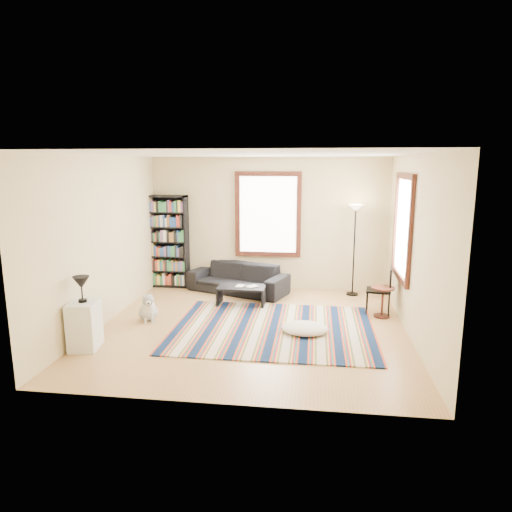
# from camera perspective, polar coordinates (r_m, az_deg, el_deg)

# --- Properties ---
(floor) EXTENTS (5.00, 5.00, 0.10)m
(floor) POSITION_cam_1_polar(r_m,az_deg,el_deg) (7.66, -0.49, -9.20)
(floor) COLOR tan
(floor) RESTS_ON ground
(ceiling) EXTENTS (5.00, 5.00, 0.10)m
(ceiling) POSITION_cam_1_polar(r_m,az_deg,el_deg) (7.17, -0.53, 13.03)
(ceiling) COLOR white
(ceiling) RESTS_ON floor
(wall_back) EXTENTS (5.00, 0.10, 2.80)m
(wall_back) POSITION_cam_1_polar(r_m,az_deg,el_deg) (9.78, 1.55, 4.08)
(wall_back) COLOR beige
(wall_back) RESTS_ON floor
(wall_front) EXTENTS (5.00, 0.10, 2.80)m
(wall_front) POSITION_cam_1_polar(r_m,az_deg,el_deg) (4.82, -4.67, -3.61)
(wall_front) COLOR beige
(wall_front) RESTS_ON floor
(wall_left) EXTENTS (0.10, 5.00, 2.80)m
(wall_left) POSITION_cam_1_polar(r_m,az_deg,el_deg) (8.03, -18.85, 1.86)
(wall_left) COLOR beige
(wall_left) RESTS_ON floor
(wall_right) EXTENTS (0.10, 5.00, 2.80)m
(wall_right) POSITION_cam_1_polar(r_m,az_deg,el_deg) (7.38, 19.51, 1.02)
(wall_right) COLOR beige
(wall_right) RESTS_ON floor
(window_back) EXTENTS (1.20, 0.06, 1.60)m
(window_back) POSITION_cam_1_polar(r_m,az_deg,el_deg) (9.68, 1.51, 5.19)
(window_back) COLOR white
(window_back) RESTS_ON wall_back
(window_right) EXTENTS (0.06, 1.20, 1.60)m
(window_right) POSITION_cam_1_polar(r_m,az_deg,el_deg) (8.11, 17.90, 3.44)
(window_right) COLOR white
(window_right) RESTS_ON wall_right
(rug) EXTENTS (3.26, 2.61, 0.02)m
(rug) POSITION_cam_1_polar(r_m,az_deg,el_deg) (7.55, 2.17, -9.03)
(rug) COLOR #0C1C3C
(rug) RESTS_ON floor
(sofa) EXTENTS (2.22, 1.46, 0.60)m
(sofa) POSITION_cam_1_polar(r_m,az_deg,el_deg) (9.58, -2.24, -2.78)
(sofa) COLOR black
(sofa) RESTS_ON floor
(bookshelf) EXTENTS (0.90, 0.30, 2.00)m
(bookshelf) POSITION_cam_1_polar(r_m,az_deg,el_deg) (10.07, -11.01, 1.79)
(bookshelf) COLOR black
(bookshelf) RESTS_ON floor
(coffee_table) EXTENTS (0.96, 0.62, 0.36)m
(coffee_table) POSITION_cam_1_polar(r_m,az_deg,el_deg) (8.76, -1.81, -4.95)
(coffee_table) COLOR black
(coffee_table) RESTS_ON floor
(book_a) EXTENTS (0.17, 0.22, 0.02)m
(book_a) POSITION_cam_1_polar(r_m,az_deg,el_deg) (8.73, -2.47, -3.73)
(book_a) COLOR beige
(book_a) RESTS_ON coffee_table
(book_b) EXTENTS (0.27, 0.27, 0.02)m
(book_b) POSITION_cam_1_polar(r_m,az_deg,el_deg) (8.74, -0.80, -3.71)
(book_b) COLOR beige
(book_b) RESTS_ON coffee_table
(floor_cushion) EXTENTS (0.85, 0.70, 0.19)m
(floor_cushion) POSITION_cam_1_polar(r_m,az_deg,el_deg) (7.35, 6.11, -8.98)
(floor_cushion) COLOR beige
(floor_cushion) RESTS_ON floor
(floor_lamp) EXTENTS (0.35, 0.35, 1.86)m
(floor_lamp) POSITION_cam_1_polar(r_m,az_deg,el_deg) (9.45, 12.15, 0.67)
(floor_lamp) COLOR black
(floor_lamp) RESTS_ON floor
(side_table) EXTENTS (0.45, 0.45, 0.54)m
(side_table) POSITION_cam_1_polar(r_m,az_deg,el_deg) (8.34, 15.51, -5.57)
(side_table) COLOR #431610
(side_table) RESTS_ON floor
(folding_chair) EXTENTS (0.47, 0.46, 0.86)m
(folding_chair) POSITION_cam_1_polar(r_m,az_deg,el_deg) (8.47, 15.06, -4.18)
(folding_chair) COLOR black
(folding_chair) RESTS_ON floor
(white_cabinet) EXTENTS (0.45, 0.55, 0.70)m
(white_cabinet) POSITION_cam_1_polar(r_m,az_deg,el_deg) (7.15, -20.64, -8.08)
(white_cabinet) COLOR silver
(white_cabinet) RESTS_ON floor
(table_lamp) EXTENTS (0.27, 0.27, 0.38)m
(table_lamp) POSITION_cam_1_polar(r_m,az_deg,el_deg) (7.00, -20.95, -3.90)
(table_lamp) COLOR black
(table_lamp) RESTS_ON white_cabinet
(dog) EXTENTS (0.53, 0.60, 0.50)m
(dog) POSITION_cam_1_polar(r_m,az_deg,el_deg) (8.09, -13.37, -6.13)
(dog) COLOR #BEBEBE
(dog) RESTS_ON floor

